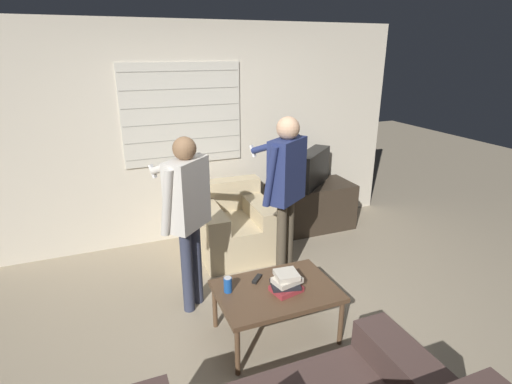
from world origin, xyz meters
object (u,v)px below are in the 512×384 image
at_px(coffee_table, 276,293).
at_px(person_left_standing, 187,205).
at_px(spare_remote, 257,279).
at_px(book_stack, 286,282).
at_px(tv, 312,168).
at_px(armchair_beige, 233,226).
at_px(soda_can, 228,285).
at_px(person_right_standing, 286,179).

bearing_deg(coffee_table, person_left_standing, 129.43).
relative_size(person_left_standing, spare_remote, 13.13).
distance_m(person_left_standing, book_stack, 1.05).
relative_size(coffee_table, person_left_standing, 0.60).
bearing_deg(tv, armchair_beige, -29.47).
height_order(soda_can, spare_remote, soda_can).
height_order(person_right_standing, soda_can, person_right_standing).
height_order(person_left_standing, person_right_standing, person_right_standing).
height_order(coffee_table, person_right_standing, person_right_standing).
distance_m(book_stack, spare_remote, 0.28).
distance_m(coffee_table, spare_remote, 0.21).
height_order(armchair_beige, tv, tv).
distance_m(tv, person_right_standing, 1.26).
bearing_deg(book_stack, person_right_standing, 65.29).
xyz_separation_m(person_right_standing, soda_can, (-0.84, -0.74, -0.55)).
height_order(tv, person_left_standing, person_left_standing).
relative_size(person_right_standing, spare_remote, 13.75).
xyz_separation_m(armchair_beige, tv, (1.14, 0.22, 0.51)).
height_order(book_stack, spare_remote, book_stack).
relative_size(person_left_standing, person_right_standing, 0.96).
height_order(armchair_beige, person_right_standing, person_right_standing).
height_order(coffee_table, soda_can, soda_can).
xyz_separation_m(book_stack, soda_can, (-0.43, 0.15, -0.01)).
bearing_deg(coffee_table, tv, 53.73).
distance_m(coffee_table, person_right_standing, 1.17).
bearing_deg(tv, book_stack, 15.11).
distance_m(coffee_table, person_left_standing, 1.04).
relative_size(armchair_beige, person_left_standing, 0.57).
distance_m(coffee_table, tv, 2.23).
xyz_separation_m(tv, soda_can, (-1.66, -1.66, -0.32)).
height_order(armchair_beige, person_left_standing, person_left_standing).
bearing_deg(person_right_standing, person_left_standing, 155.64).
distance_m(coffee_table, soda_can, 0.40).
distance_m(armchair_beige, coffee_table, 1.55).
bearing_deg(armchair_beige, person_left_standing, 52.50).
xyz_separation_m(armchair_beige, spare_remote, (-0.26, -1.36, 0.14)).
xyz_separation_m(coffee_table, book_stack, (0.06, -0.05, 0.11)).
height_order(tv, spare_remote, tv).
bearing_deg(tv, soda_can, 4.25).
bearing_deg(person_right_standing, tv, 13.81).
xyz_separation_m(armchair_beige, soda_can, (-0.53, -1.44, 0.19)).
bearing_deg(tv, person_right_standing, 7.62).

